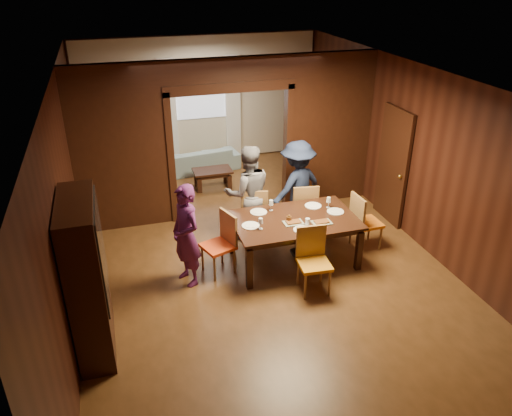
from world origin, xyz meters
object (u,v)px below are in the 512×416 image
object	(u,v)px
chair_far_r	(303,208)
hutch	(87,278)
person_purple	(186,236)
coffee_table	(213,179)
chair_near	(314,262)
chair_left	(218,245)
person_grey	(248,193)
dining_table	(294,240)
chair_far_l	(254,212)
sofa	(200,159)
person_navy	(297,186)
chair_right	(367,221)

from	to	relation	value
chair_far_r	hutch	distance (m)	4.05
person_purple	coffee_table	size ratio (longest dim) A/B	1.96
chair_near	chair_left	bearing A→B (deg)	148.55
person_grey	chair_left	distance (m)	1.22
coffee_table	dining_table	bearing A→B (deg)	-78.82
person_grey	hutch	size ratio (longest dim) A/B	0.84
hutch	person_grey	bearing A→B (deg)	38.91
person_purple	chair_far_l	xyz separation A→B (m)	(1.32, 1.00, -0.30)
sofa	chair_near	world-z (taller)	chair_near
person_navy	chair_left	size ratio (longest dim) A/B	1.69
hutch	dining_table	bearing A→B (deg)	20.31
person_purple	hutch	bearing A→B (deg)	-74.15
chair_left	hutch	xyz separation A→B (m)	(-1.82, -1.16, 0.52)
chair_near	hutch	bearing A→B (deg)	-170.36
person_purple	hutch	world-z (taller)	hutch
person_grey	dining_table	xyz separation A→B (m)	(0.48, -0.94, -0.46)
person_grey	sofa	xyz separation A→B (m)	(-0.22, 3.29, -0.58)
chair_right	person_navy	bearing A→B (deg)	40.17
chair_far_r	chair_near	world-z (taller)	same
coffee_table	chair_right	world-z (taller)	chair_right
person_purple	coffee_table	world-z (taller)	person_purple
sofa	person_grey	bearing A→B (deg)	86.24
person_navy	person_grey	bearing A→B (deg)	-16.77
chair_left	chair_right	world-z (taller)	same
chair_near	hutch	xyz separation A→B (m)	(-3.04, -0.28, 0.52)
chair_near	chair_right	bearing A→B (deg)	38.87
person_grey	chair_far_l	bearing A→B (deg)	169.40
coffee_table	chair_far_l	size ratio (longest dim) A/B	0.82
chair_right	chair_far_r	distance (m)	1.14
sofa	chair_right	xyz separation A→B (m)	(2.01, -4.16, 0.23)
person_grey	chair_right	xyz separation A→B (m)	(1.79, -0.88, -0.36)
chair_left	chair_right	size ratio (longest dim) A/B	1.00
chair_right	person_purple	bearing A→B (deg)	90.15
chair_left	coffee_table	bearing A→B (deg)	149.98
chair_far_r	person_navy	bearing A→B (deg)	-68.44
chair_far_r	hutch	world-z (taller)	hutch
person_navy	hutch	size ratio (longest dim) A/B	0.82
chair_far_l	person_grey	bearing A→B (deg)	1.03
dining_table	chair_right	xyz separation A→B (m)	(1.31, 0.06, 0.10)
chair_left	hutch	distance (m)	2.22
coffee_table	chair_left	xyz separation A→B (m)	(-0.59, -3.15, 0.28)
person_purple	hutch	distance (m)	1.71
chair_far_l	chair_right	bearing A→B (deg)	168.40
person_grey	person_purple	bearing A→B (deg)	43.51
chair_left	chair_far_l	xyz separation A→B (m)	(0.84, 0.88, 0.00)
person_purple	chair_far_l	size ratio (longest dim) A/B	1.62
sofa	chair_near	distance (m)	5.12
person_grey	chair_near	bearing A→B (deg)	108.54
chair_right	hutch	xyz separation A→B (m)	(-4.35, -1.19, 0.52)
hutch	chair_far_r	bearing A→B (deg)	29.12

